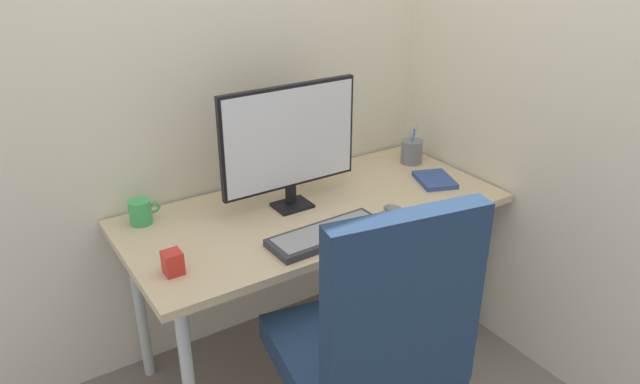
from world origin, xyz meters
name	(u,v)px	position (x,y,z in m)	size (l,w,h in m)	color
ground_plane	(316,350)	(0.00, 0.00, 0.00)	(8.00, 8.00, 0.00)	slate
wall_back	(263,16)	(0.00, 0.38, 1.40)	(3.06, 0.04, 2.80)	beige
wall_side_right	(518,20)	(0.78, -0.23, 1.40)	(0.04, 2.26, 2.80)	beige
desk	(315,222)	(0.00, 0.00, 0.65)	(1.50, 0.70, 0.71)	#D1B78C
office_chair	(374,343)	(-0.21, -0.66, 0.59)	(0.61, 0.64, 1.10)	black
monitor	(290,140)	(-0.07, 0.06, 0.99)	(0.57, 0.11, 0.49)	black
keyboard	(327,234)	(-0.09, -0.23, 0.73)	(0.44, 0.17, 0.03)	#333338
mouse	(394,210)	(0.22, -0.22, 0.73)	(0.05, 0.09, 0.04)	slate
pen_holder	(412,151)	(0.63, 0.15, 0.77)	(0.10, 0.10, 0.18)	slate
notebook	(435,180)	(0.57, -0.07, 0.73)	(0.14, 0.19, 0.02)	#334C8C
coffee_mug	(141,212)	(-0.62, 0.24, 0.76)	(0.12, 0.08, 0.09)	#3FAD59
desk_clamp_accessory	(173,263)	(-0.64, -0.15, 0.75)	(0.06, 0.06, 0.08)	red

